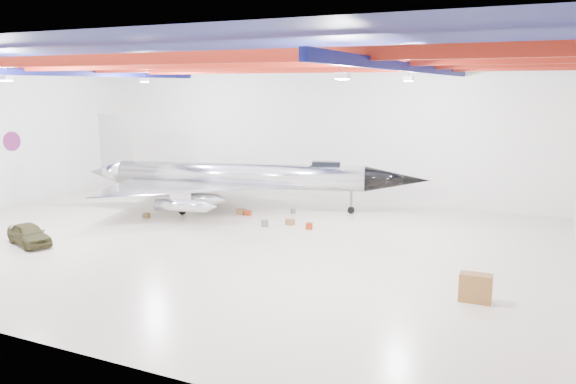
% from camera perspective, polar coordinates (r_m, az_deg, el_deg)
% --- Properties ---
extents(floor, '(40.00, 40.00, 0.00)m').
position_cam_1_polar(floor, '(34.97, -7.06, -4.70)').
color(floor, beige).
rests_on(floor, ground).
extents(wall_back, '(40.00, 0.00, 40.00)m').
position_cam_1_polar(wall_back, '(47.24, 2.48, 6.18)').
color(wall_back, silver).
rests_on(wall_back, floor).
extents(ceiling, '(40.00, 40.00, 0.00)m').
position_cam_1_polar(ceiling, '(33.76, -7.50, 13.60)').
color(ceiling, '#0A0F38').
rests_on(ceiling, wall_back).
extents(ceiling_structure, '(39.50, 29.50, 1.08)m').
position_cam_1_polar(ceiling_structure, '(33.73, -7.47, 12.45)').
color(ceiling_structure, maroon).
rests_on(ceiling_structure, ceiling).
extents(wall_roundel, '(0.10, 1.50, 1.50)m').
position_cam_1_polar(wall_roundel, '(48.86, -26.24, 4.65)').
color(wall_roundel, '#B21414').
rests_on(wall_roundel, wall_left).
extents(jet_aircraft, '(25.69, 18.39, 7.14)m').
position_cam_1_polar(jet_aircraft, '(42.38, -5.01, 1.31)').
color(jet_aircraft, silver).
rests_on(jet_aircraft, floor).
extents(jeep, '(4.06, 2.72, 1.28)m').
position_cam_1_polar(jeep, '(36.57, -24.82, -3.91)').
color(jeep, '#3D3A1E').
rests_on(jeep, floor).
extents(desk, '(1.39, 0.72, 1.26)m').
position_cam_1_polar(desk, '(26.05, 18.52, -9.22)').
color(desk, brown).
rests_on(desk, floor).
extents(crate_ply, '(0.54, 0.48, 0.32)m').
position_cam_1_polar(crate_ply, '(41.30, -14.20, -2.32)').
color(crate_ply, olive).
rests_on(crate_ply, floor).
extents(toolbox_red, '(0.56, 0.49, 0.34)m').
position_cam_1_polar(toolbox_red, '(40.86, -4.10, -2.14)').
color(toolbox_red, '#972B0F').
rests_on(toolbox_red, floor).
extents(engine_drum, '(0.57, 0.57, 0.43)m').
position_cam_1_polar(engine_drum, '(37.58, -2.39, -3.19)').
color(engine_drum, '#59595B').
rests_on(engine_drum, floor).
extents(parts_bin, '(0.56, 0.45, 0.39)m').
position_cam_1_polar(parts_bin, '(38.04, 0.21, -3.05)').
color(parts_bin, olive).
rests_on(parts_bin, floor).
extents(crate_small, '(0.46, 0.38, 0.30)m').
position_cam_1_polar(crate_small, '(43.43, -8.32, -1.48)').
color(crate_small, '#59595B').
rests_on(crate_small, floor).
extents(tool_chest, '(0.52, 0.52, 0.42)m').
position_cam_1_polar(tool_chest, '(36.89, 2.17, -3.48)').
color(tool_chest, '#972B0F').
rests_on(tool_chest, floor).
extents(oil_barrel, '(0.57, 0.46, 0.40)m').
position_cam_1_polar(oil_barrel, '(41.17, -4.80, -2.01)').
color(oil_barrel, olive).
rests_on(oil_barrel, floor).
extents(spares_box, '(0.47, 0.47, 0.34)m').
position_cam_1_polar(spares_box, '(41.33, 0.53, -1.96)').
color(spares_box, '#59595B').
rests_on(spares_box, floor).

